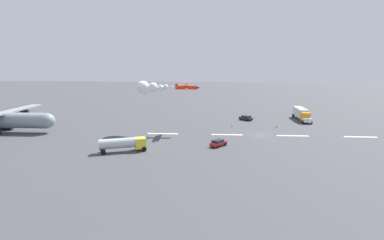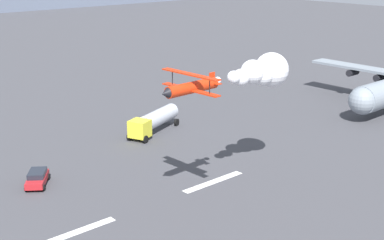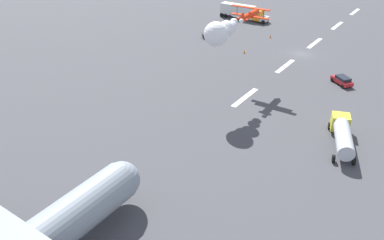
# 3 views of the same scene
# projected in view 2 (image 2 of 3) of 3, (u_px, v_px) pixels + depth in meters

# --- Properties ---
(runway_stripe_3) EXTENTS (8.00, 0.90, 0.01)m
(runway_stripe_3) POSITION_uv_depth(u_px,v_px,m) (75.00, 233.00, 47.35)
(runway_stripe_3) COLOR white
(runway_stripe_3) RESTS_ON ground
(runway_stripe_4) EXTENTS (8.00, 0.90, 0.01)m
(runway_stripe_4) POSITION_uv_depth(u_px,v_px,m) (213.00, 182.00, 57.87)
(runway_stripe_4) COLOR white
(runway_stripe_4) RESTS_ON ground
(stunt_biplane_red) EXTENTS (16.73, 6.83, 3.58)m
(stunt_biplane_red) POSITION_uv_depth(u_px,v_px,m) (258.00, 73.00, 54.63)
(stunt_biplane_red) COLOR red
(fuel_tanker_truck) EXTENTS (9.78, 5.88, 2.90)m
(fuel_tanker_truck) POSITION_uv_depth(u_px,v_px,m) (154.00, 120.00, 73.14)
(fuel_tanker_truck) COLOR yellow
(fuel_tanker_truck) RESTS_ON ground
(airport_staff_sedan) EXTENTS (3.93, 4.40, 1.52)m
(airport_staff_sedan) POSITION_uv_depth(u_px,v_px,m) (37.00, 178.00, 56.88)
(airport_staff_sedan) COLOR #B21E23
(airport_staff_sedan) RESTS_ON ground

